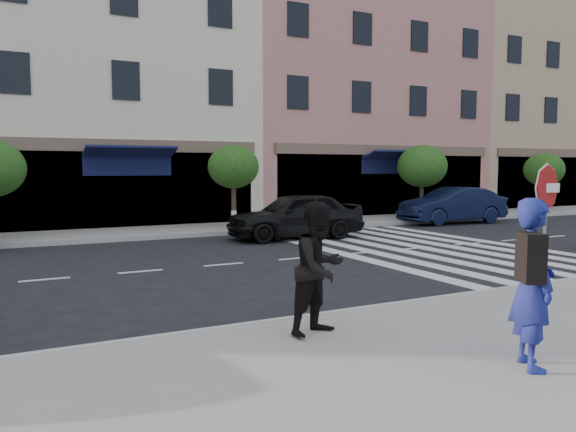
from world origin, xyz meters
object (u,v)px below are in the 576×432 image
(car_far_right, at_px, (452,205))
(car_far_mid, at_px, (295,215))
(stop_sign, at_px, (546,200))
(walker, at_px, (320,268))
(photographer, at_px, (533,284))

(car_far_right, bearing_deg, car_far_mid, -76.96)
(stop_sign, height_order, car_far_right, stop_sign)
(walker, distance_m, car_far_mid, 11.16)
(photographer, bearing_deg, car_far_right, -11.28)
(photographer, height_order, walker, photographer)
(walker, height_order, car_far_right, walker)
(walker, xyz_separation_m, car_far_right, (13.23, 11.40, -0.27))
(car_far_mid, distance_m, car_far_right, 8.37)
(car_far_mid, relative_size, car_far_right, 0.98)
(photographer, bearing_deg, car_far_mid, 13.46)
(walker, bearing_deg, car_far_right, 22.77)
(walker, relative_size, car_far_right, 0.38)
(car_far_mid, bearing_deg, stop_sign, -1.20)
(car_far_mid, height_order, car_far_right, car_far_mid)
(walker, bearing_deg, stop_sign, -19.65)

